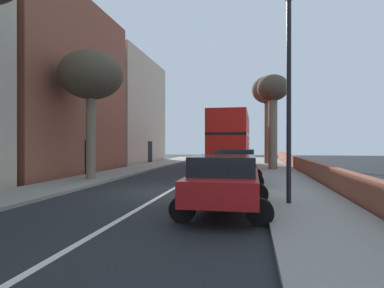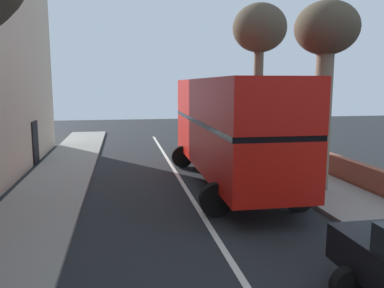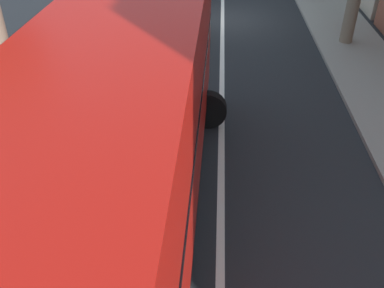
{
  "view_description": "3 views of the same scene",
  "coord_description": "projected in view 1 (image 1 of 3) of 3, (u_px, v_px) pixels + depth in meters",
  "views": [
    {
      "loc": [
        3.21,
        -12.44,
        1.89
      ],
      "look_at": [
        -0.15,
        6.01,
        1.86
      ],
      "focal_mm": 30.64,
      "sensor_mm": 36.0,
      "label": 1
    },
    {
      "loc": [
        -2.27,
        -1.7,
        3.84
      ],
      "look_at": [
        -0.7,
        6.99,
        2.49
      ],
      "focal_mm": 36.24,
      "sensor_mm": 36.0,
      "label": 2
    },
    {
      "loc": [
        0.19,
        18.73,
        6.09
      ],
      "look_at": [
        0.58,
        12.58,
        1.86
      ],
      "focal_mm": 39.81,
      "sensor_mm": 36.0,
      "label": 3
    }
  ],
  "objects": [
    {
      "name": "boundary_wall_right",
      "position": [
        344.0,
        183.0,
        11.66
      ],
      "size": [
        0.36,
        54.0,
        0.94
      ],
      "primitive_type": "cube",
      "color": "brown",
      "rests_on": "ground"
    },
    {
      "name": "street_tree_left_4",
      "position": [
        91.0,
        77.0,
        16.36
      ],
      "size": [
        3.19,
        3.19,
        6.41
      ],
      "color": "#7A6B56",
      "rests_on": "sidewalk_left"
    },
    {
      "name": "lamppost_right",
      "position": [
        289.0,
        79.0,
        9.71
      ],
      "size": [
        0.32,
        0.32,
        6.31
      ],
      "color": "black",
      "rests_on": "sidewalk_right"
    },
    {
      "name": "street_tree_right_1",
      "position": [
        267.0,
        93.0,
        28.91
      ],
      "size": [
        2.68,
        2.68,
        7.7
      ],
      "color": "brown",
      "rests_on": "sidewalk_right"
    },
    {
      "name": "sidewalk_right",
      "position": [
        299.0,
        194.0,
        11.94
      ],
      "size": [
        2.6,
        60.0,
        0.12
      ],
      "primitive_type": "cube",
      "color": "gray",
      "rests_on": "ground"
    },
    {
      "name": "ground_plane",
      "position": [
        168.0,
        192.0,
        12.82
      ],
      "size": [
        84.0,
        84.0,
        0.0
      ],
      "primitive_type": "plane",
      "color": "black"
    },
    {
      "name": "parked_car_red_right_1",
      "position": [
        225.0,
        180.0,
        8.93
      ],
      "size": [
        2.46,
        4.43,
        1.56
      ],
      "color": "#AD1919",
      "rests_on": "ground"
    },
    {
      "name": "sidewalk_left",
      "position": [
        55.0,
        187.0,
        13.7
      ],
      "size": [
        2.6,
        60.0,
        0.12
      ],
      "primitive_type": "cube",
      "color": "gray",
      "rests_on": "ground"
    },
    {
      "name": "parked_car_black_right_2",
      "position": [
        236.0,
        164.0,
        14.97
      ],
      "size": [
        2.48,
        4.52,
        1.63
      ],
      "color": "black",
      "rests_on": "ground"
    },
    {
      "name": "street_tree_right_3",
      "position": [
        273.0,
        96.0,
        22.65
      ],
      "size": [
        2.18,
        2.18,
        6.54
      ],
      "color": "#7A6B56",
      "rests_on": "sidewalk_right"
    },
    {
      "name": "road_centre_line",
      "position": [
        168.0,
        192.0,
        12.82
      ],
      "size": [
        0.16,
        54.0,
        0.01
      ],
      "primitive_type": "cube",
      "color": "silver",
      "rests_on": "ground"
    },
    {
      "name": "double_decker_bus",
      "position": [
        231.0,
        137.0,
        24.78
      ],
      "size": [
        3.64,
        10.31,
        4.06
      ],
      "color": "red",
      "rests_on": "ground"
    }
  ]
}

